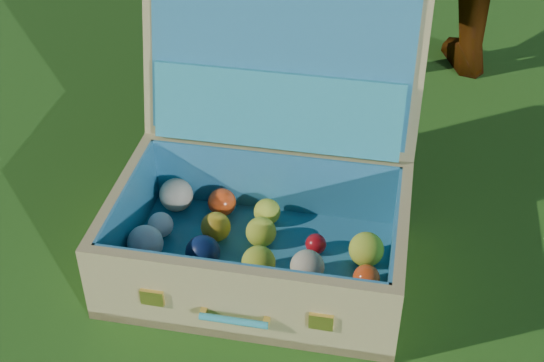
{
  "coord_description": "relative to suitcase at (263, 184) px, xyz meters",
  "views": [
    {
      "loc": [
        0.49,
        -0.88,
        1.07
      ],
      "look_at": [
        0.05,
        0.22,
        0.17
      ],
      "focal_mm": 50.0,
      "sensor_mm": 36.0,
      "label": 1
    }
  ],
  "objects": [
    {
      "name": "suitcase",
      "position": [
        0.0,
        0.0,
        0.0
      ],
      "size": [
        0.66,
        0.61,
        0.54
      ],
      "rotation": [
        0.0,
        0.0,
        0.19
      ],
      "color": "tan",
      "rests_on": "ground"
    },
    {
      "name": "ground",
      "position": [
        -0.03,
        -0.23,
        -0.16
      ],
      "size": [
        60.0,
        60.0,
        0.0
      ],
      "primitive_type": "plane",
      "color": "#215114",
      "rests_on": "ground"
    }
  ]
}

